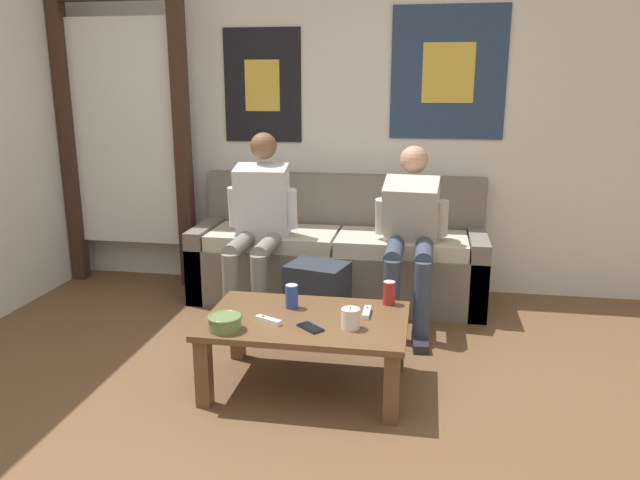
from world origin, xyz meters
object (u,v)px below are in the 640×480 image
object	(u,v)px
pillar_candle	(351,319)
couch	(338,258)
game_controller_near_right	(367,312)
person_seated_adult	(258,220)
game_controller_near_left	(268,320)
cell_phone	(310,328)
person_seated_teen	(410,229)
drink_can_red	(389,293)
drink_can_blue	(292,296)
ceramic_bowl	(225,322)
coffee_table	(306,329)
backpack	(317,302)

from	to	relation	value
pillar_candle	couch	bearing A→B (deg)	100.43
pillar_candle	game_controller_near_right	distance (m)	0.20
person_seated_adult	game_controller_near_right	distance (m)	1.22
game_controller_near_left	cell_phone	bearing A→B (deg)	-10.23
person_seated_teen	game_controller_near_left	xyz separation A→B (m)	(-0.64, -1.10, -0.22)
couch	person_seated_teen	size ratio (longest dim) A/B	1.83
person_seated_teen	drink_can_red	size ratio (longest dim) A/B	8.89
drink_can_red	game_controller_near_right	bearing A→B (deg)	-119.73
drink_can_blue	game_controller_near_left	bearing A→B (deg)	-107.29
person_seated_adult	ceramic_bowl	size ratio (longest dim) A/B	7.27
game_controller_near_left	game_controller_near_right	bearing A→B (deg)	22.11
coffee_table	ceramic_bowl	xyz separation A→B (m)	(-0.35, -0.22, 0.10)
drink_can_red	person_seated_adult	bearing A→B (deg)	141.70
drink_can_red	backpack	bearing A→B (deg)	140.13
couch	game_controller_near_left	bearing A→B (deg)	-95.35
person_seated_adult	ceramic_bowl	distance (m)	1.22
backpack	cell_phone	bearing A→B (deg)	-81.96
person_seated_teen	pillar_candle	size ratio (longest dim) A/B	9.98
coffee_table	person_seated_teen	bearing A→B (deg)	64.97
coffee_table	drink_can_red	world-z (taller)	drink_can_red
ceramic_bowl	pillar_candle	xyz separation A→B (m)	(0.58, 0.12, 0.01)
ceramic_bowl	drink_can_red	world-z (taller)	drink_can_red
coffee_table	cell_phone	distance (m)	0.16
cell_phone	person_seated_teen	bearing A→B (deg)	69.59
coffee_table	person_seated_teen	distance (m)	1.15
couch	game_controller_near_left	world-z (taller)	couch
person_seated_adult	pillar_candle	bearing A→B (deg)	-55.37
drink_can_blue	game_controller_near_right	distance (m)	0.40
ceramic_bowl	game_controller_near_left	world-z (taller)	ceramic_bowl
backpack	cell_phone	size ratio (longest dim) A/B	3.12
couch	person_seated_adult	bearing A→B (deg)	-141.41
cell_phone	game_controller_near_left	bearing A→B (deg)	169.77
couch	person_seated_adult	distance (m)	0.70
coffee_table	game_controller_near_left	bearing A→B (deg)	-150.84
person_seated_teen	cell_phone	bearing A→B (deg)	-110.41
game_controller_near_left	ceramic_bowl	bearing A→B (deg)	-145.48
backpack	coffee_table	bearing A→B (deg)	-84.37
coffee_table	ceramic_bowl	size ratio (longest dim) A/B	6.14
backpack	game_controller_near_right	world-z (taller)	backpack
person_seated_adult	pillar_candle	distance (m)	1.32
drink_can_blue	game_controller_near_left	distance (m)	0.24
coffee_table	drink_can_blue	world-z (taller)	drink_can_blue
ceramic_bowl	game_controller_near_left	xyz separation A→B (m)	(0.18, 0.12, -0.03)
ceramic_bowl	person_seated_teen	bearing A→B (deg)	56.28
couch	person_seated_adult	xyz separation A→B (m)	(-0.47, -0.38, 0.34)
person_seated_adult	cell_phone	bearing A→B (deg)	-63.49
coffee_table	drink_can_red	bearing A→B (deg)	34.29
pillar_candle	drink_can_blue	bearing A→B (deg)	146.46
person_seated_adult	drink_can_blue	bearing A→B (deg)	-64.47
person_seated_teen	pillar_candle	world-z (taller)	person_seated_teen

